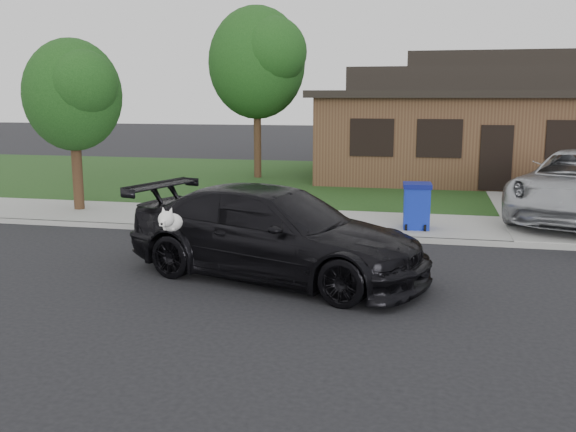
# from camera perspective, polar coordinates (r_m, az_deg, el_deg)

# --- Properties ---
(ground) EXTENTS (120.00, 120.00, 0.00)m
(ground) POSITION_cam_1_polar(r_m,az_deg,el_deg) (11.24, 2.18, -5.87)
(ground) COLOR black
(ground) RESTS_ON ground
(sidewalk) EXTENTS (60.00, 3.00, 0.12)m
(sidewalk) POSITION_cam_1_polar(r_m,az_deg,el_deg) (16.03, 5.39, -0.69)
(sidewalk) COLOR gray
(sidewalk) RESTS_ON ground
(curb) EXTENTS (60.00, 0.12, 0.12)m
(curb) POSITION_cam_1_polar(r_m,az_deg,el_deg) (14.58, 4.65, -1.81)
(curb) COLOR gray
(curb) RESTS_ON ground
(lawn) EXTENTS (60.00, 13.00, 0.13)m
(lawn) POSITION_cam_1_polar(r_m,az_deg,el_deg) (23.89, 7.79, 3.00)
(lawn) COLOR #193814
(lawn) RESTS_ON ground
(driveway) EXTENTS (4.50, 13.00, 0.14)m
(driveway) POSITION_cam_1_polar(r_m,az_deg,el_deg) (21.24, 23.43, 1.29)
(driveway) COLOR gray
(driveway) RESTS_ON ground
(sedan) EXTENTS (5.94, 3.75, 1.60)m
(sedan) POSITION_cam_1_polar(r_m,az_deg,el_deg) (11.34, -1.12, -1.53)
(sedan) COLOR black
(sedan) RESTS_ON ground
(recycling_bin) EXTENTS (0.69, 0.72, 1.08)m
(recycling_bin) POSITION_cam_1_polar(r_m,az_deg,el_deg) (15.32, 11.36, 0.92)
(recycling_bin) COLOR #0E229D
(recycling_bin) RESTS_ON sidewalk
(house) EXTENTS (12.60, 8.60, 4.65)m
(house) POSITION_cam_1_polar(r_m,az_deg,el_deg) (25.71, 17.29, 7.79)
(house) COLOR #422B1C
(house) RESTS_ON ground
(tree_0) EXTENTS (3.78, 3.60, 6.34)m
(tree_0) POSITION_cam_1_polar(r_m,az_deg,el_deg) (24.33, -2.48, 13.64)
(tree_0) COLOR #332114
(tree_0) RESTS_ON ground
(tree_2) EXTENTS (2.73, 2.60, 4.59)m
(tree_2) POSITION_cam_1_polar(r_m,az_deg,el_deg) (18.26, -18.42, 10.33)
(tree_2) COLOR #332114
(tree_2) RESTS_ON ground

